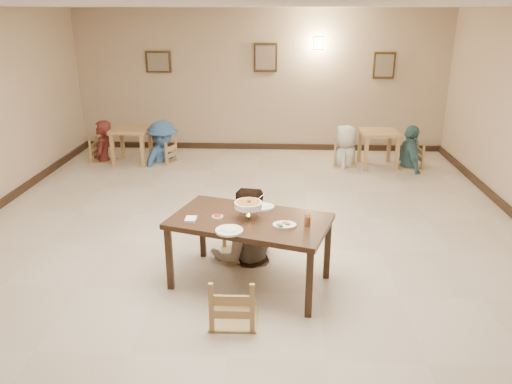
# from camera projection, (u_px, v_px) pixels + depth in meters

# --- Properties ---
(floor) EXTENTS (10.00, 10.00, 0.00)m
(floor) POSITION_uv_depth(u_px,v_px,m) (245.00, 247.00, 6.58)
(floor) COLOR beige
(floor) RESTS_ON ground
(ceiling) EXTENTS (10.00, 10.00, 0.00)m
(ceiling) POSITION_uv_depth(u_px,v_px,m) (243.00, 5.00, 5.55)
(ceiling) COLOR silver
(ceiling) RESTS_ON wall_back
(wall_back) EXTENTS (10.00, 0.00, 10.00)m
(wall_back) POSITION_uv_depth(u_px,v_px,m) (261.00, 81.00, 10.76)
(wall_back) COLOR tan
(wall_back) RESTS_ON floor
(baseboard_back) EXTENTS (8.00, 0.06, 0.12)m
(baseboard_back) POSITION_uv_depth(u_px,v_px,m) (260.00, 146.00, 11.22)
(baseboard_back) COLOR black
(baseboard_back) RESTS_ON floor
(picture_a) EXTENTS (0.55, 0.04, 0.45)m
(picture_a) POSITION_uv_depth(u_px,v_px,m) (158.00, 62.00, 10.68)
(picture_a) COLOR #362411
(picture_a) RESTS_ON wall_back
(picture_b) EXTENTS (0.50, 0.04, 0.60)m
(picture_b) POSITION_uv_depth(u_px,v_px,m) (265.00, 58.00, 10.54)
(picture_b) COLOR #362411
(picture_b) RESTS_ON wall_back
(picture_c) EXTENTS (0.45, 0.04, 0.55)m
(picture_c) POSITION_uv_depth(u_px,v_px,m) (384.00, 66.00, 10.47)
(picture_c) COLOR #362411
(picture_c) RESTS_ON wall_back
(wall_sconce) EXTENTS (0.16, 0.05, 0.22)m
(wall_sconce) POSITION_uv_depth(u_px,v_px,m) (318.00, 43.00, 10.39)
(wall_sconce) COLOR #FFD88C
(wall_sconce) RESTS_ON wall_back
(main_table) EXTENTS (1.91, 1.42, 0.80)m
(main_table) POSITION_uv_depth(u_px,v_px,m) (250.00, 225.00, 5.49)
(main_table) COLOR #362115
(main_table) RESTS_ON floor
(chair_far) EXTENTS (0.49, 0.49, 1.04)m
(chair_far) POSITION_uv_depth(u_px,v_px,m) (243.00, 217.00, 6.22)
(chair_far) COLOR tan
(chair_far) RESTS_ON floor
(chair_near) EXTENTS (0.47, 0.47, 1.01)m
(chair_near) POSITION_uv_depth(u_px,v_px,m) (233.00, 276.00, 4.88)
(chair_near) COLOR tan
(chair_near) RESTS_ON floor
(main_diner) EXTENTS (1.03, 0.88, 1.86)m
(main_diner) POSITION_uv_depth(u_px,v_px,m) (245.00, 188.00, 6.02)
(main_diner) COLOR gray
(main_diner) RESTS_ON floor
(curry_warmer) EXTENTS (0.34, 0.30, 0.27)m
(curry_warmer) POSITION_uv_depth(u_px,v_px,m) (248.00, 205.00, 5.41)
(curry_warmer) COLOR silver
(curry_warmer) RESTS_ON main_table
(rice_plate_far) EXTENTS (0.32, 0.32, 0.07)m
(rice_plate_far) POSITION_uv_depth(u_px,v_px,m) (261.00, 207.00, 5.75)
(rice_plate_far) COLOR white
(rice_plate_far) RESTS_ON main_table
(rice_plate_near) EXTENTS (0.29, 0.29, 0.07)m
(rice_plate_near) POSITION_uv_depth(u_px,v_px,m) (229.00, 230.00, 5.14)
(rice_plate_near) COLOR white
(rice_plate_near) RESTS_ON main_table
(fried_plate) EXTENTS (0.25, 0.25, 0.06)m
(fried_plate) POSITION_uv_depth(u_px,v_px,m) (284.00, 224.00, 5.27)
(fried_plate) COLOR white
(fried_plate) RESTS_ON main_table
(chili_dish) EXTENTS (0.12, 0.12, 0.03)m
(chili_dish) POSITION_uv_depth(u_px,v_px,m) (217.00, 217.00, 5.48)
(chili_dish) COLOR white
(chili_dish) RESTS_ON main_table
(napkin_cutlery) EXTENTS (0.14, 0.23, 0.03)m
(napkin_cutlery) POSITION_uv_depth(u_px,v_px,m) (191.00, 219.00, 5.41)
(napkin_cutlery) COLOR white
(napkin_cutlery) RESTS_ON main_table
(drink_glass) EXTENTS (0.07, 0.07, 0.13)m
(drink_glass) POSITION_uv_depth(u_px,v_px,m) (307.00, 220.00, 5.27)
(drink_glass) COLOR white
(drink_glass) RESTS_ON main_table
(bg_table_left) EXTENTS (0.73, 0.73, 0.72)m
(bg_table_left) POSITION_uv_depth(u_px,v_px,m) (131.00, 135.00, 10.05)
(bg_table_left) COLOR tan
(bg_table_left) RESTS_ON floor
(bg_table_right) EXTENTS (0.76, 0.76, 0.72)m
(bg_table_right) POSITION_uv_depth(u_px,v_px,m) (379.00, 138.00, 9.80)
(bg_table_right) COLOR tan
(bg_table_right) RESTS_ON floor
(bg_chair_ll) EXTENTS (0.43, 0.43, 0.92)m
(bg_chair_ll) POSITION_uv_depth(u_px,v_px,m) (102.00, 140.00, 10.17)
(bg_chair_ll) COLOR tan
(bg_chair_ll) RESTS_ON floor
(bg_chair_lr) EXTENTS (0.42, 0.42, 0.90)m
(bg_chair_lr) POSITION_uv_depth(u_px,v_px,m) (163.00, 141.00, 10.10)
(bg_chair_lr) COLOR tan
(bg_chair_lr) RESTS_ON floor
(bg_chair_rl) EXTENTS (0.45, 0.45, 0.96)m
(bg_chair_rl) POSITION_uv_depth(u_px,v_px,m) (346.00, 142.00, 9.94)
(bg_chair_rl) COLOR tan
(bg_chair_rl) RESTS_ON floor
(bg_chair_rr) EXTENTS (0.43, 0.43, 0.92)m
(bg_chair_rr) POSITION_uv_depth(u_px,v_px,m) (411.00, 145.00, 9.78)
(bg_chair_rr) COLOR tan
(bg_chair_rr) RESTS_ON floor
(bg_diner_a) EXTENTS (0.46, 0.66, 1.70)m
(bg_diner_a) POSITION_uv_depth(u_px,v_px,m) (100.00, 121.00, 10.04)
(bg_diner_a) COLOR #58211E
(bg_diner_a) RESTS_ON floor
(bg_diner_b) EXTENTS (1.05, 1.29, 1.74)m
(bg_diner_b) POSITION_uv_depth(u_px,v_px,m) (161.00, 121.00, 9.95)
(bg_diner_b) COLOR #426EA7
(bg_diner_b) RESTS_ON floor
(bg_diner_c) EXTENTS (0.67, 0.88, 1.62)m
(bg_diner_c) POSITION_uv_depth(u_px,v_px,m) (347.00, 125.00, 9.82)
(bg_diner_c) COLOR silver
(bg_diner_c) RESTS_ON floor
(bg_diner_d) EXTENTS (0.53, 1.04, 1.70)m
(bg_diner_d) POSITION_uv_depth(u_px,v_px,m) (413.00, 125.00, 9.64)
(bg_diner_d) COLOR slate
(bg_diner_d) RESTS_ON floor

